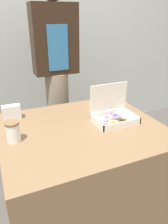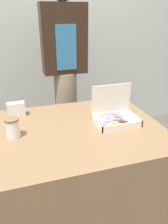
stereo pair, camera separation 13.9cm
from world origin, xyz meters
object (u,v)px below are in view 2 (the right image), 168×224
(donut_box, at_px, (115,119))
(person_customer, at_px, (65,69))
(coffee_cup, at_px, (13,128))
(napkin_holder, at_px, (16,109))

(donut_box, bearing_deg, person_customer, 102.61)
(coffee_cup, bearing_deg, donut_box, -1.86)
(coffee_cup, distance_m, person_customer, 0.88)
(donut_box, height_order, napkin_holder, donut_box)
(person_customer, bearing_deg, coffee_cup, -124.14)
(donut_box, relative_size, napkin_holder, 2.50)
(donut_box, relative_size, person_customer, 0.18)
(coffee_cup, bearing_deg, napkin_holder, 84.88)
(napkin_holder, bearing_deg, person_customer, 41.54)
(napkin_holder, distance_m, person_customer, 0.64)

